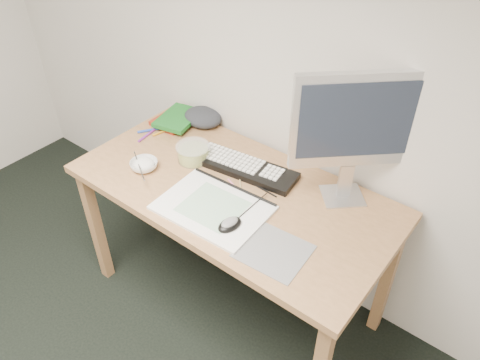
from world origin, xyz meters
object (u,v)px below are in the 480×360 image
Objects in this scene: keyboard at (245,168)px; monitor at (355,125)px; desk at (233,203)px; sketchpad at (213,208)px; rice_bowl at (144,165)px.

monitor is at bearing 6.62° from keyboard.
desk is 3.21× the size of sketchpad.
sketchpad is 0.77× the size of monitor.
sketchpad is 0.64m from monitor.
sketchpad reaches higher than desk.
monitor is at bearing 25.51° from rice_bowl.
sketchpad is (0.02, -0.15, 0.09)m from desk.
keyboard is 0.56m from monitor.
monitor is at bearing 43.50° from sketchpad.
keyboard is 3.85× the size of rice_bowl.
monitor reaches higher than desk.
desk is 0.18m from sketchpad.
keyboard is at bearing 98.21° from sketchpad.
monitor is (0.43, 0.11, 0.34)m from keyboard.
monitor reaches higher than keyboard.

